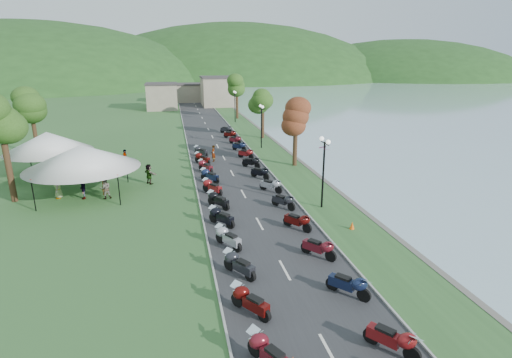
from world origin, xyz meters
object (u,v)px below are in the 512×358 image
vendor_tent_main (84,170)px  pedestrian_a (105,194)px  pedestrian_b (107,198)px  pedestrian_c (84,199)px

vendor_tent_main → pedestrian_a: bearing=-4.5°
pedestrian_a → pedestrian_b: pedestrian_b is taller
pedestrian_c → pedestrian_b: bearing=62.4°
vendor_tent_main → pedestrian_a: (1.39, -0.11, -2.00)m
vendor_tent_main → pedestrian_a: 2.44m
pedestrian_a → pedestrian_b: size_ratio=0.99×
pedestrian_b → pedestrian_c: (-1.70, 0.26, 0.00)m
pedestrian_a → pedestrian_c: pedestrian_c is taller
pedestrian_a → pedestrian_c: bearing=139.4°
vendor_tent_main → pedestrian_c: vendor_tent_main is taller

